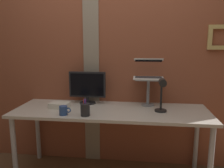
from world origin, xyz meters
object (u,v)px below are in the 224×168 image
Objects in this scene: pen_cup at (85,110)px; coffee_mug at (64,110)px; laptop at (148,73)px; monitor at (87,86)px; desk_lamp at (162,92)px.

pen_cup is 0.21m from coffee_mug.
laptop reaches higher than pen_cup.
laptop is 1.98× the size of pen_cup.
monitor is 0.84m from desk_lamp.
laptop is 2.84× the size of coffee_mug.
laptop is 1.00m from coffee_mug.
laptop reaches higher than desk_lamp.
monitor is at bearing 72.86° from coffee_mug.
monitor is 1.26× the size of laptop.
pen_cup is at bearing 0.06° from coffee_mug.
monitor is 0.70m from laptop.
coffee_mug is (-0.93, -0.17, -0.17)m from desk_lamp.
laptop reaches higher than monitor.
coffee_mug is (-0.21, -0.00, -0.02)m from pen_cup.
pen_cup is (-0.72, -0.17, -0.15)m from desk_lamp.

